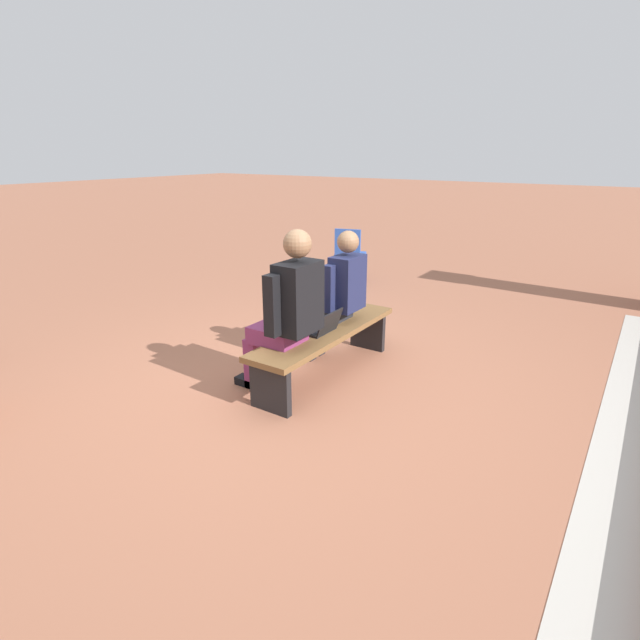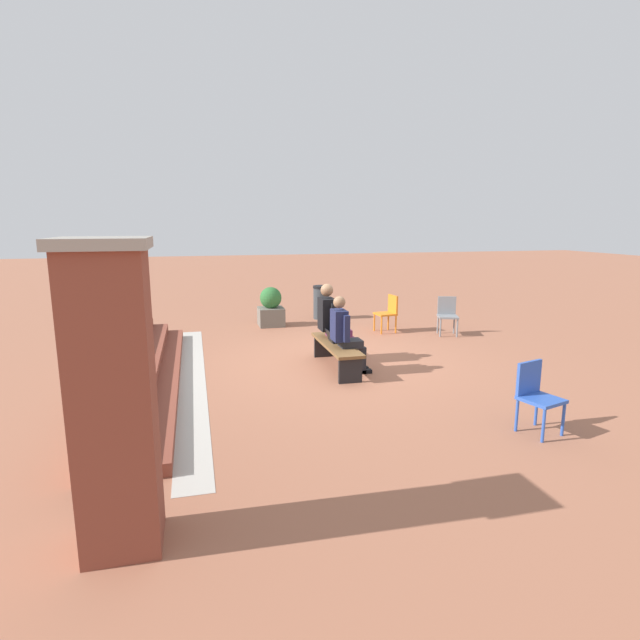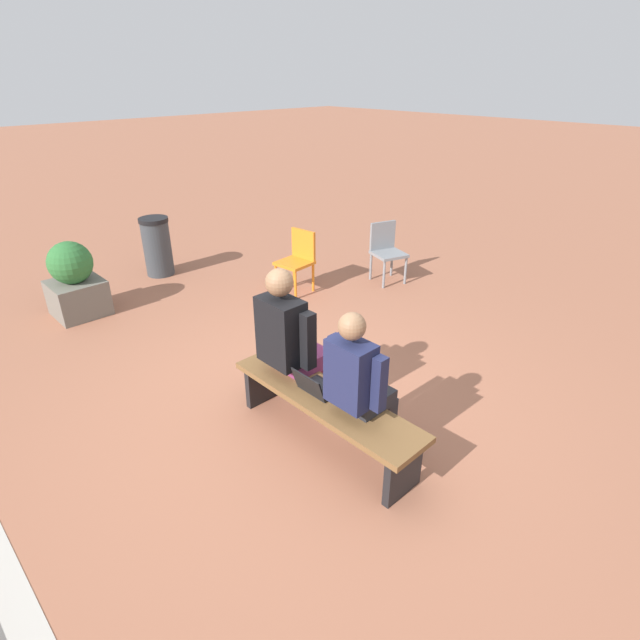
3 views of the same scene
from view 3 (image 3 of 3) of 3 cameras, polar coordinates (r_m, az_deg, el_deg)
The scene contains 9 objects.
ground_plane at distance 4.57m, azimuth -1.66°, elevation -10.47°, with size 60.00×60.00×0.00m, color #9E6047.
bench at distance 4.05m, azimuth 0.54°, elevation -9.76°, with size 1.80×0.44×0.45m.
person_student at distance 3.72m, azimuth 4.54°, elevation -7.05°, with size 0.51×0.65×1.30m.
person_adult at distance 4.17m, azimuth -3.21°, elevation -2.30°, with size 0.58×0.73×1.41m.
laptop at distance 4.01m, azimuth -0.44°, elevation -7.63°, with size 0.32×0.29×0.21m.
plastic_chair_far_left at distance 6.83m, azimuth -2.52°, elevation 7.17°, with size 0.46×0.46×0.84m.
plastic_chair_near_bench_right at distance 7.25m, azimuth 7.58°, elevation 8.12°, with size 0.53×0.53×0.84m.
planter at distance 6.84m, azimuth -26.25°, elevation 3.96°, with size 0.60×0.60×0.94m.
litter_bin at distance 7.80m, azimuth -18.11°, elevation 8.00°, with size 0.42×0.42×0.86m.
Camera 3 is at (-2.72, 2.43, 2.76)m, focal length 28.00 mm.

